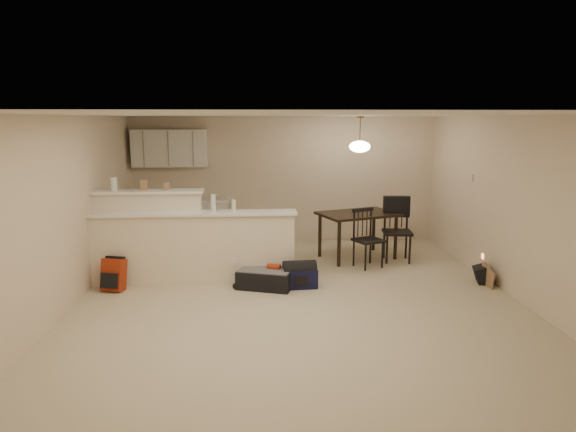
{
  "coord_description": "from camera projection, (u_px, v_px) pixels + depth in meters",
  "views": [
    {
      "loc": [
        -0.56,
        -6.66,
        2.44
      ],
      "look_at": [
        -0.1,
        0.7,
        1.05
      ],
      "focal_mm": 32.0,
      "sensor_mm": 36.0,
      "label": 1
    }
  ],
  "objects": [
    {
      "name": "thermostat",
      "position": [
        471.0,
        177.0,
        8.44
      ],
      "size": [
        0.02,
        0.12,
        0.12
      ],
      "primitive_type": "cube",
      "color": "beige",
      "rests_on": "room"
    },
    {
      "name": "cereal_box",
      "position": [
        144.0,
        185.0,
        7.71
      ],
      "size": [
        0.1,
        0.07,
        0.16
      ],
      "primitive_type": "cube",
      "color": "#97714E",
      "rests_on": "breakfast_bar"
    },
    {
      "name": "suitcase",
      "position": [
        266.0,
        278.0,
        7.57
      ],
      "size": [
        0.9,
        0.73,
        0.27
      ],
      "primitive_type": "cube",
      "rotation": [
        0.0,
        0.0,
        -0.31
      ],
      "color": "black",
      "rests_on": "ground"
    },
    {
      "name": "pendant_lamp",
      "position": [
        360.0,
        146.0,
        8.82
      ],
      "size": [
        0.36,
        0.36,
        0.62
      ],
      "color": "brown",
      "rests_on": "room"
    },
    {
      "name": "jar",
      "position": [
        114.0,
        184.0,
        7.67
      ],
      "size": [
        0.1,
        0.1,
        0.2
      ],
      "primitive_type": "cylinder",
      "color": "silver",
      "rests_on": "breakfast_bar"
    },
    {
      "name": "kitchen_counter",
      "position": [
        182.0,
        224.0,
        9.94
      ],
      "size": [
        1.8,
        0.6,
        0.9
      ],
      "primitive_type": "cube",
      "color": "white",
      "rests_on": "ground"
    },
    {
      "name": "bottle_b",
      "position": [
        234.0,
        206.0,
        7.63
      ],
      "size": [
        0.06,
        0.06,
        0.18
      ],
      "primitive_type": "cylinder",
      "color": "silver",
      "rests_on": "breakfast_bar"
    },
    {
      "name": "navy_duffel",
      "position": [
        299.0,
        278.0,
        7.56
      ],
      "size": [
        0.53,
        0.31,
        0.28
      ],
      "primitive_type": "cube",
      "rotation": [
        0.0,
        0.0,
        0.07
      ],
      "color": "#111237",
      "rests_on": "ground"
    },
    {
      "name": "room",
      "position": [
        299.0,
        211.0,
        6.79
      ],
      "size": [
        7.0,
        7.02,
        2.5
      ],
      "color": "beige",
      "rests_on": "ground"
    },
    {
      "name": "dining_chair_near",
      "position": [
        368.0,
        239.0,
        8.53
      ],
      "size": [
        0.56,
        0.55,
        0.98
      ],
      "primitive_type": null,
      "rotation": [
        0.0,
        0.0,
        0.43
      ],
      "color": "black",
      "rests_on": "ground"
    },
    {
      "name": "dining_chair_far",
      "position": [
        397.0,
        230.0,
        8.88
      ],
      "size": [
        0.53,
        0.51,
        1.1
      ],
      "primitive_type": null,
      "rotation": [
        0.0,
        0.0,
        -0.11
      ],
      "color": "black",
      "rests_on": "ground"
    },
    {
      "name": "black_daypack",
      "position": [
        482.0,
        274.0,
        7.77
      ],
      "size": [
        0.27,
        0.34,
        0.26
      ],
      "primitive_type": "cube",
      "rotation": [
        0.0,
        0.0,
        1.32
      ],
      "color": "black",
      "rests_on": "ground"
    },
    {
      "name": "cardboard_sheet",
      "position": [
        487.0,
        276.0,
        7.61
      ],
      "size": [
        0.03,
        0.39,
        0.3
      ],
      "primitive_type": "cube",
      "rotation": [
        0.0,
        0.0,
        1.6
      ],
      "color": "#97714E",
      "rests_on": "ground"
    },
    {
      "name": "red_backpack",
      "position": [
        114.0,
        275.0,
        7.41
      ],
      "size": [
        0.35,
        0.27,
        0.46
      ],
      "primitive_type": "cube",
      "rotation": [
        0.0,
        0.0,
        -0.26
      ],
      "color": "#A12B12",
      "rests_on": "ground"
    },
    {
      "name": "dining_table",
      "position": [
        358.0,
        218.0,
        9.06
      ],
      "size": [
        1.53,
        1.27,
        0.82
      ],
      "rotation": [
        0.0,
        0.0,
        0.35
      ],
      "color": "black",
      "rests_on": "ground"
    },
    {
      "name": "upper_cabinets",
      "position": [
        170.0,
        148.0,
        9.79
      ],
      "size": [
        1.4,
        0.34,
        0.7
      ],
      "primitive_type": "cube",
      "color": "white",
      "rests_on": "room"
    },
    {
      "name": "breakfast_bar",
      "position": [
        178.0,
        242.0,
        7.76
      ],
      "size": [
        3.08,
        0.58,
        1.39
      ],
      "color": "beige",
      "rests_on": "ground"
    },
    {
      "name": "small_box",
      "position": [
        167.0,
        186.0,
        7.73
      ],
      "size": [
        0.08,
        0.06,
        0.12
      ],
      "primitive_type": "cube",
      "color": "#97714E",
      "rests_on": "breakfast_bar"
    },
    {
      "name": "bottle_a",
      "position": [
        213.0,
        203.0,
        7.6
      ],
      "size": [
        0.07,
        0.07,
        0.26
      ],
      "primitive_type": "cylinder",
      "color": "silver",
      "rests_on": "breakfast_bar"
    }
  ]
}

